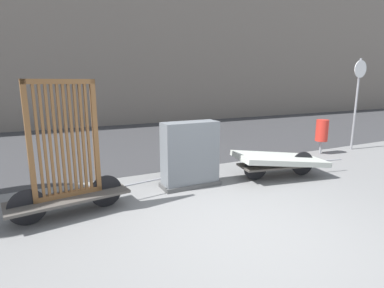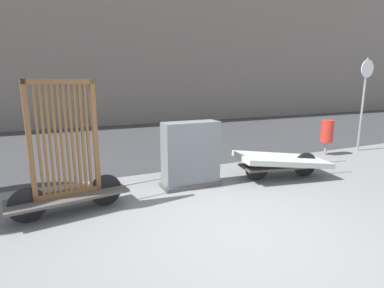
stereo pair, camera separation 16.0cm
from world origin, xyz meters
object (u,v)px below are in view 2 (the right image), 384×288
at_px(bike_cart_with_bedframe, 67,169).
at_px(utility_cabinet, 191,157).
at_px(sign_post, 364,93).
at_px(bike_cart_with_mattress, 282,161).
at_px(trash_bin, 327,131).

relative_size(bike_cart_with_bedframe, utility_cabinet, 1.95).
bearing_deg(bike_cart_with_bedframe, utility_cabinet, 0.68).
bearing_deg(bike_cart_with_bedframe, sign_post, -0.64).
bearing_deg(utility_cabinet, bike_cart_with_mattress, -10.53).
xyz_separation_m(utility_cabinet, trash_bin, (4.39, 0.75, 0.07)).
relative_size(bike_cart_with_bedframe, trash_bin, 2.54).
relative_size(bike_cart_with_bedframe, bike_cart_with_mattress, 0.96).
xyz_separation_m(bike_cart_with_bedframe, bike_cart_with_mattress, (4.08, -0.00, -0.33)).
height_order(bike_cart_with_mattress, utility_cabinet, utility_cabinet).
distance_m(bike_cart_with_bedframe, sign_post, 7.99).
bearing_deg(sign_post, utility_cabinet, -172.57).
distance_m(trash_bin, sign_post, 1.64).
bearing_deg(bike_cart_with_bedframe, bike_cart_with_mattress, -8.60).
bearing_deg(sign_post, trash_bin, 179.71).
height_order(bike_cart_with_bedframe, trash_bin, bike_cart_with_bedframe).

